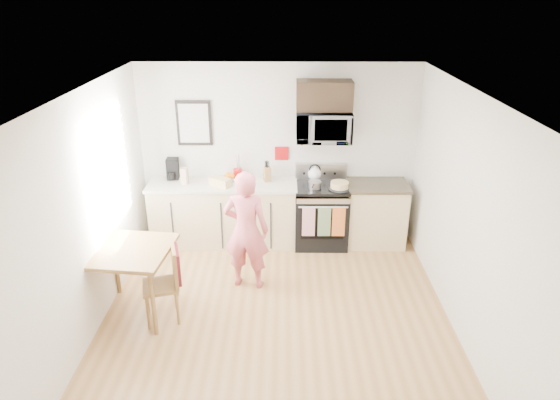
{
  "coord_description": "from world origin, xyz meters",
  "views": [
    {
      "loc": [
        0.09,
        -4.67,
        3.54
      ],
      "look_at": [
        0.04,
        1.0,
        1.11
      ],
      "focal_mm": 32.0,
      "sensor_mm": 36.0,
      "label": 1
    }
  ],
  "objects_px": {
    "person": "(246,230)",
    "cake": "(340,186)",
    "microwave": "(323,126)",
    "dining_table": "(130,257)",
    "range": "(321,216)",
    "chair": "(171,273)"
  },
  "relations": [
    {
      "from": "person",
      "to": "dining_table",
      "type": "distance_m",
      "value": 1.41
    },
    {
      "from": "dining_table",
      "to": "chair",
      "type": "distance_m",
      "value": 0.5
    },
    {
      "from": "range",
      "to": "microwave",
      "type": "xyz_separation_m",
      "value": [
        -0.0,
        0.1,
        1.32
      ]
    },
    {
      "from": "cake",
      "to": "person",
      "type": "bearing_deg",
      "value": -140.9
    },
    {
      "from": "range",
      "to": "microwave",
      "type": "height_order",
      "value": "microwave"
    },
    {
      "from": "chair",
      "to": "cake",
      "type": "height_order",
      "value": "cake"
    },
    {
      "from": "dining_table",
      "to": "chair",
      "type": "bearing_deg",
      "value": -10.64
    },
    {
      "from": "microwave",
      "to": "dining_table",
      "type": "distance_m",
      "value": 3.11
    },
    {
      "from": "microwave",
      "to": "cake",
      "type": "relative_size",
      "value": 2.45
    },
    {
      "from": "range",
      "to": "dining_table",
      "type": "relative_size",
      "value": 1.29
    },
    {
      "from": "cake",
      "to": "microwave",
      "type": "bearing_deg",
      "value": 133.91
    },
    {
      "from": "person",
      "to": "cake",
      "type": "xyz_separation_m",
      "value": [
        1.24,
        1.01,
        0.2
      ]
    },
    {
      "from": "cake",
      "to": "dining_table",
      "type": "bearing_deg",
      "value": -147.29
    },
    {
      "from": "cake",
      "to": "range",
      "type": "bearing_deg",
      "value": 149.25
    },
    {
      "from": "microwave",
      "to": "person",
      "type": "height_order",
      "value": "microwave"
    },
    {
      "from": "range",
      "to": "microwave",
      "type": "distance_m",
      "value": 1.33
    },
    {
      "from": "dining_table",
      "to": "cake",
      "type": "distance_m",
      "value": 3.0
    },
    {
      "from": "range",
      "to": "dining_table",
      "type": "height_order",
      "value": "range"
    },
    {
      "from": "person",
      "to": "dining_table",
      "type": "height_order",
      "value": "person"
    },
    {
      "from": "microwave",
      "to": "cake",
      "type": "distance_m",
      "value": 0.86
    },
    {
      "from": "microwave",
      "to": "cake",
      "type": "bearing_deg",
      "value": -46.09
    },
    {
      "from": "microwave",
      "to": "cake",
      "type": "height_order",
      "value": "microwave"
    }
  ]
}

